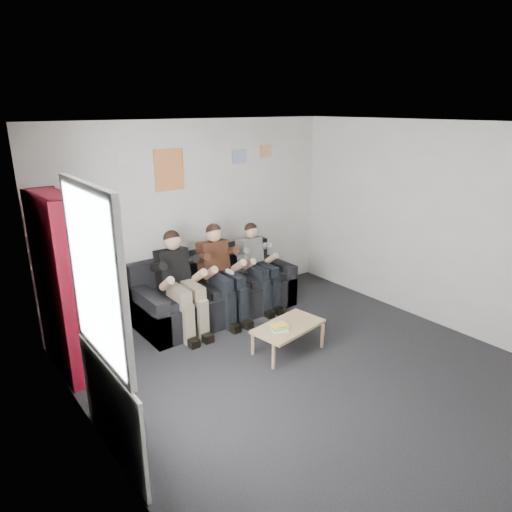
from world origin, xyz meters
The scene contains 14 objects.
room_shell centered at (0.00, 0.00, 1.35)m, with size 5.00×5.00×5.00m.
sofa centered at (-0.01, 2.07, 0.32)m, with size 2.27×0.93×0.88m.
bookshelf centered at (-2.07, 1.80, 1.01)m, with size 0.30×0.91×2.03m.
coffee_table centered at (0.12, 0.62, 0.31)m, with size 0.87×0.48×0.35m.
game_cases centered at (-0.04, 0.61, 0.37)m, with size 0.23×0.20×0.04m.
person_left centered at (-0.64, 1.86, 0.68)m, with size 0.41×0.87×1.35m.
person_middle centered at (-0.01, 1.86, 0.67)m, with size 0.40×0.86×1.34m.
person_right centered at (0.62, 1.87, 0.64)m, with size 0.36×0.77×1.26m.
radiator centered at (-2.15, 0.20, 0.35)m, with size 0.10×0.64×0.60m.
window centered at (-2.22, 0.20, 1.03)m, with size 0.05×1.30×2.36m.
poster_large centered at (-0.40, 2.49, 2.05)m, with size 0.42×0.01×0.55m, color gold.
poster_blue centered at (0.75, 2.49, 2.15)m, with size 0.25×0.01×0.20m, color blue.
poster_pink centered at (1.25, 2.49, 2.20)m, with size 0.22×0.01×0.18m, color #D04185.
poster_sign centered at (-1.00, 2.49, 2.25)m, with size 0.20×0.01×0.14m, color silver.
Camera 1 is at (-3.22, -3.05, 2.87)m, focal length 32.00 mm.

